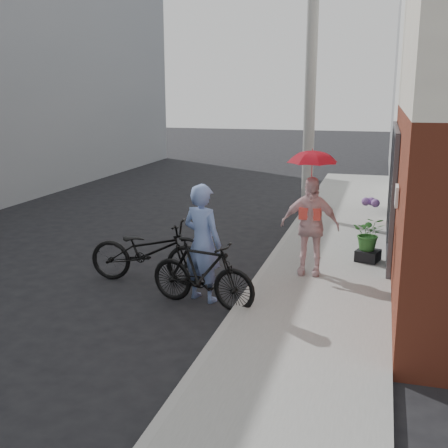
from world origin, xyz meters
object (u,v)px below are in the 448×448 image
at_px(bike_left, 148,251).
at_px(bike_right, 202,273).
at_px(officer, 202,243).
at_px(planter, 368,255).
at_px(utility_pole, 311,83).
at_px(kimono_woman, 310,226).

distance_m(bike_left, bike_right, 1.52).
bearing_deg(officer, bike_right, 126.00).
relative_size(bike_right, planter, 4.44).
bearing_deg(officer, utility_pole, -78.56).
xyz_separation_m(utility_pole, officer, (-0.85, -6.07, -2.54)).
relative_size(utility_pole, kimono_woman, 3.99).
relative_size(officer, kimono_woman, 1.09).
bearing_deg(bike_right, planter, -29.61).
bearing_deg(planter, bike_left, -152.22).
distance_m(bike_left, planter, 4.21).
distance_m(utility_pole, kimono_woman, 5.29).
height_order(bike_left, bike_right, bike_left).
relative_size(bike_left, planter, 5.21).
relative_size(utility_pole, officer, 3.66).
distance_m(officer, planter, 3.64).
height_order(utility_pole, officer, utility_pole).
bearing_deg(bike_right, utility_pole, 4.66).
xyz_separation_m(bike_right, planter, (2.44, 2.79, -0.32)).
xyz_separation_m(bike_left, bike_right, (1.27, -0.83, -0.01)).
bearing_deg(bike_right, officer, 28.17).
distance_m(kimono_woman, planter, 1.65).
relative_size(bike_right, kimono_woman, 1.04).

